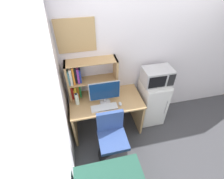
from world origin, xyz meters
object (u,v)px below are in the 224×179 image
Objects in this scene: keyboard at (104,107)px; water_bottle at (77,99)px; monitor at (105,92)px; wall_corkboard at (76,36)px; computer_mouse at (120,104)px; microwave at (157,76)px; desk_chair at (112,139)px; hutch_bookshelf at (84,79)px; mini_fridge at (152,102)px.

water_bottle reaches higher than keyboard.
monitor is 0.96m from wall_corkboard.
keyboard is 4.71× the size of computer_mouse.
keyboard is 1.07m from microwave.
wall_corkboard reaches higher than computer_mouse.
keyboard is (-0.04, -0.13, -0.22)m from monitor.
desk_chair is at bearing -120.65° from computer_mouse.
monitor is 0.79m from desk_chair.
computer_mouse reaches higher than keyboard.
computer_mouse is 0.16× the size of wall_corkboard.
hutch_bookshelf is 3.56× the size of water_bottle.
mini_fridge is 1.12m from desk_chair.
water_bottle is 0.27× the size of desk_chair.
wall_corkboard is at bearing 111.27° from desk_chair.
microwave reaches higher than desk_chair.
hutch_bookshelf is at bearing 145.14° from computer_mouse.
mini_fridge is at bearing -7.47° from hutch_bookshelf.
computer_mouse is (0.54, -0.38, -0.35)m from hutch_bookshelf.
keyboard is 0.51× the size of desk_chair.
desk_chair is at bearing -50.07° from water_bottle.
keyboard is 1.87× the size of water_bottle.
hutch_bookshelf reaches higher than microwave.
wall_corkboard is (-1.29, 0.27, 0.72)m from microwave.
hutch_bookshelf reaches higher than desk_chair.
desk_chair is (0.05, -0.37, -0.39)m from keyboard.
microwave reaches higher than computer_mouse.
desk_chair is at bearing -82.54° from keyboard.
keyboard is at bearing -24.57° from water_bottle.
mini_fridge is at bearing 16.64° from computer_mouse.
monitor is 0.48m from water_bottle.
hutch_bookshelf is 0.70m from wall_corkboard.
hutch_bookshelf is 0.75m from computer_mouse.
computer_mouse is at bearing 59.35° from desk_chair.
keyboard is 0.77× the size of wall_corkboard.
wall_corkboard is at bearing 168.13° from microwave.
mini_fridge reaches higher than desk_chair.
desk_chair reaches higher than computer_mouse.
water_bottle is at bearing -178.42° from microwave.
water_bottle is at bearing 129.93° from desk_chair.
microwave is 0.59× the size of desk_chair.
water_bottle is 0.25× the size of mini_fridge.
hutch_bookshelf reaches higher than keyboard.
water_bottle is (-0.46, 0.06, -0.12)m from monitor.
computer_mouse is 0.60m from desk_chair.
computer_mouse is (0.28, 0.02, 0.01)m from keyboard.
water_bottle is 0.41× the size of wall_corkboard.
keyboard is 0.54m from desk_chair.
mini_fridge is 0.61m from microwave.
monitor is 0.34m from computer_mouse.
wall_corkboard reaches higher than hutch_bookshelf.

